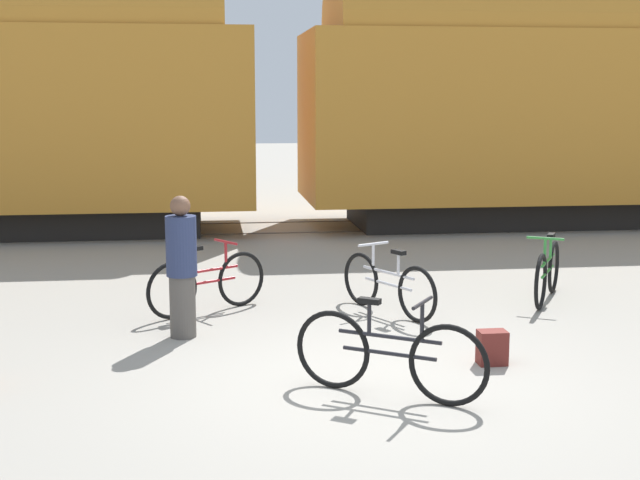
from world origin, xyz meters
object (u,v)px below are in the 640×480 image
bicycle_maroon (208,283)px  person_in_navy (182,267)px  bicycle_green (547,272)px  freight_train (278,87)px  backpack (492,348)px  bicycle_silver (388,285)px  bicycle_black (389,355)px

bicycle_maroon → person_in_navy: size_ratio=0.92×
bicycle_green → person_in_navy: (-4.61, -1.15, 0.41)m
freight_train → bicycle_green: freight_train is taller
bicycle_green → backpack: (-1.57, -2.55, -0.20)m
bicycle_maroon → bicycle_silver: 2.20m
freight_train → bicycle_maroon: freight_train is taller
bicycle_silver → person_in_navy: size_ratio=1.00×
bicycle_maroon → bicycle_black: bicycle_black is taller
bicycle_maroon → backpack: (2.77, -2.50, -0.20)m
bicycle_maroon → bicycle_black: 3.66m
bicycle_maroon → person_in_navy: person_in_navy is taller
bicycle_black → backpack: 1.47m
freight_train → bicycle_silver: bearing=-84.2°
person_in_navy → bicycle_green: bearing=91.2°
freight_train → bicycle_black: 10.40m
bicycle_black → backpack: (1.21, 0.81, -0.21)m
bicycle_silver → backpack: (0.61, -2.15, -0.19)m
freight_train → person_in_navy: size_ratio=34.56×
bicycle_black → bicycle_silver: bearing=78.5°
bicycle_green → person_in_navy: bearing=-166.0°
bicycle_green → bicycle_maroon: (-4.34, -0.06, -0.01)m
bicycle_maroon → backpack: 3.74m
bicycle_silver → backpack: 2.24m
bicycle_maroon → bicycle_green: bearing=0.7°
bicycle_green → bicycle_black: 4.36m
person_in_navy → bicycle_maroon: bearing=153.1°
person_in_navy → freight_train: bearing=155.0°
bicycle_black → backpack: size_ratio=4.54×
bicycle_green → bicycle_black: bearing=-129.5°
person_in_navy → bicycle_black: bearing=27.0°
bicycle_silver → bicycle_green: bearing=10.5°
bicycle_green → backpack: bearing=-121.5°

